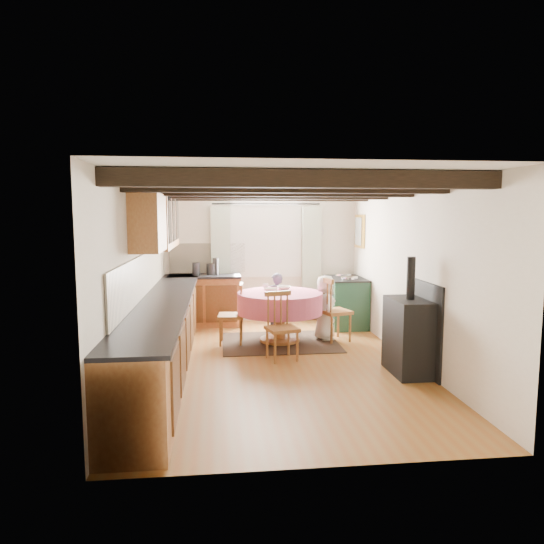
{
  "coord_description": "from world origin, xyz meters",
  "views": [
    {
      "loc": [
        -0.78,
        -6.32,
        1.99
      ],
      "look_at": [
        0.0,
        0.8,
        1.15
      ],
      "focal_mm": 32.02,
      "sensor_mm": 36.0,
      "label": 1
    }
  ],
  "objects": [
    {
      "name": "worktop_left",
      "position": [
        -1.48,
        0.0,
        0.9
      ],
      "size": [
        0.64,
        5.3,
        0.04
      ],
      "primitive_type": "cube",
      "color": "black",
      "rests_on": "base_cabinet_left"
    },
    {
      "name": "cast_iron_stove",
      "position": [
        1.58,
        -0.59,
        0.74
      ],
      "size": [
        0.44,
        0.74,
        1.48
      ],
      "primitive_type": null,
      "color": "black",
      "rests_on": "floor"
    },
    {
      "name": "child_right",
      "position": [
        0.89,
        1.17,
        0.52
      ],
      "size": [
        0.36,
        0.53,
        1.04
      ],
      "primitive_type": "imported",
      "rotation": [
        0.0,
        0.0,
        1.63
      ],
      "color": "silver",
      "rests_on": "floor"
    },
    {
      "name": "chair_near",
      "position": [
        0.07,
        0.17,
        0.47
      ],
      "size": [
        0.5,
        0.51,
        0.94
      ],
      "primitive_type": null,
      "rotation": [
        0.0,
        0.0,
        0.25
      ],
      "color": "brown",
      "rests_on": "floor"
    },
    {
      "name": "dining_table",
      "position": [
        0.15,
        1.06,
        0.4
      ],
      "size": [
        1.32,
        1.32,
        0.8
      ],
      "primitive_type": null,
      "color": "#C45165",
      "rests_on": "floor"
    },
    {
      "name": "beam_e",
      "position": [
        0.0,
        2.0,
        2.31
      ],
      "size": [
        3.6,
        0.16,
        0.16
      ],
      "primitive_type": "cube",
      "color": "black",
      "rests_on": "ceiling"
    },
    {
      "name": "aga_range",
      "position": [
        1.47,
        2.08,
        0.45
      ],
      "size": [
        0.63,
        0.97,
        0.9
      ],
      "primitive_type": null,
      "color": "#1B3B29",
      "rests_on": "floor"
    },
    {
      "name": "bowl_a",
      "position": [
        0.25,
        1.34,
        0.83
      ],
      "size": [
        0.23,
        0.23,
        0.06
      ],
      "primitive_type": "imported",
      "rotation": [
        0.0,
        0.0,
        1.54
      ],
      "color": "silver",
      "rests_on": "dining_table"
    },
    {
      "name": "base_cabinet_back",
      "position": [
        -1.05,
        2.45,
        0.44
      ],
      "size": [
        1.3,
        0.6,
        0.88
      ],
      "primitive_type": "cube",
      "color": "#A2703C",
      "rests_on": "floor"
    },
    {
      "name": "canister_wide",
      "position": [
        -0.92,
        2.45,
        1.02
      ],
      "size": [
        0.18,
        0.18,
        0.2
      ],
      "primitive_type": "cylinder",
      "color": "#262628",
      "rests_on": "worktop_back"
    },
    {
      "name": "beam_c",
      "position": [
        0.0,
        0.0,
        2.31
      ],
      "size": [
        3.6,
        0.16,
        0.16
      ],
      "primitive_type": "cube",
      "color": "black",
      "rests_on": "ceiling"
    },
    {
      "name": "rug",
      "position": [
        0.15,
        1.06,
        0.01
      ],
      "size": [
        1.79,
        1.4,
        0.01
      ],
      "primitive_type": "cube",
      "color": "#2E2119",
      "rests_on": "floor"
    },
    {
      "name": "wall_right",
      "position": [
        1.8,
        0.0,
        1.2
      ],
      "size": [
        0.0,
        5.5,
        2.4
      ],
      "primitive_type": "cube",
      "color": "silver",
      "rests_on": "ground"
    },
    {
      "name": "wall_plate",
      "position": [
        1.05,
        2.72,
        1.7
      ],
      "size": [
        0.3,
        0.02,
        0.3
      ],
      "primitive_type": "cylinder",
      "rotation": [
        1.57,
        0.0,
        0.0
      ],
      "color": "silver",
      "rests_on": "wall_back"
    },
    {
      "name": "canister_tall",
      "position": [
        -1.19,
        2.38,
        1.04
      ],
      "size": [
        0.13,
        0.13,
        0.23
      ],
      "primitive_type": "cylinder",
      "color": "#262628",
      "rests_on": "worktop_back"
    },
    {
      "name": "beam_d",
      "position": [
        0.0,
        1.0,
        2.31
      ],
      "size": [
        3.6,
        0.16,
        0.16
      ],
      "primitive_type": "cube",
      "color": "black",
      "rests_on": "ceiling"
    },
    {
      "name": "chair_right",
      "position": [
        1.04,
        1.1,
        0.51
      ],
      "size": [
        0.57,
        0.55,
        1.02
      ],
      "primitive_type": null,
      "rotation": [
        0.0,
        0.0,
        1.87
      ],
      "color": "brown",
      "rests_on": "floor"
    },
    {
      "name": "splash_back",
      "position": [
        -1.0,
        2.73,
        1.2
      ],
      "size": [
        1.4,
        0.02,
        0.55
      ],
      "primitive_type": "cube",
      "color": "beige",
      "rests_on": "wall_back"
    },
    {
      "name": "chair_left",
      "position": [
        -0.61,
        1.09,
        0.48
      ],
      "size": [
        0.46,
        0.44,
        0.95
      ],
      "primitive_type": null,
      "rotation": [
        0.0,
        0.0,
        -1.65
      ],
      "color": "brown",
      "rests_on": "floor"
    },
    {
      "name": "beam_b",
      "position": [
        0.0,
        -1.0,
        2.31
      ],
      "size": [
        3.6,
        0.16,
        0.16
      ],
      "primitive_type": "cube",
      "color": "black",
      "rests_on": "ceiling"
    },
    {
      "name": "wall_front",
      "position": [
        0.0,
        -2.75,
        1.2
      ],
      "size": [
        3.6,
        0.0,
        2.4
      ],
      "primitive_type": "cube",
      "color": "silver",
      "rests_on": "ground"
    },
    {
      "name": "cup",
      "position": [
        -0.04,
        1.42,
        0.84
      ],
      "size": [
        0.13,
        0.13,
        0.09
      ],
      "primitive_type": "imported",
      "rotation": [
        0.0,
        0.0,
        5.29
      ],
      "color": "silver",
      "rests_on": "dining_table"
    },
    {
      "name": "child_far",
      "position": [
        0.18,
        1.74,
        0.51
      ],
      "size": [
        0.38,
        0.26,
        1.02
      ],
      "primitive_type": "imported",
      "rotation": [
        0.0,
        0.0,
        3.17
      ],
      "color": "#3B394E",
      "rests_on": "floor"
    },
    {
      "name": "beam_a",
      "position": [
        0.0,
        -2.0,
        2.31
      ],
      "size": [
        3.6,
        0.16,
        0.16
      ],
      "primitive_type": "cube",
      "color": "black",
      "rests_on": "ceiling"
    },
    {
      "name": "curtain_rod",
      "position": [
        0.1,
        2.65,
        2.2
      ],
      "size": [
        2.0,
        0.03,
        0.03
      ],
      "primitive_type": "cylinder",
      "rotation": [
        0.0,
        1.57,
        0.0
      ],
      "color": "black",
      "rests_on": "wall_back"
    },
    {
      "name": "floor",
      "position": [
        0.0,
        0.0,
        0.0
      ],
      "size": [
        3.6,
        5.5,
        0.0
      ],
      "primitive_type": "cube",
      "color": "brown",
      "rests_on": "ground"
    },
    {
      "name": "canister_slim",
      "position": [
        -0.85,
        2.43,
        1.07
      ],
      "size": [
        0.11,
        0.11,
        0.3
      ],
      "primitive_type": "cylinder",
      "color": "#262628",
      "rests_on": "worktop_back"
    },
    {
      "name": "wall_cabinet_glass",
      "position": [
        -1.63,
        1.2,
        1.95
      ],
      "size": [
        0.34,
        1.8,
        0.9
      ],
      "primitive_type": "cube",
      "color": "#A2703C",
      "rests_on": "wall_left"
    },
    {
      "name": "bowl_b",
      "position": [
        0.02,
        1.09,
        0.83
      ],
      "size": [
        0.23,
        0.23,
        0.06
      ],
      "primitive_type": "imported",
      "rotation": [
        0.0,
        0.0,
        6.16
      ],
      "color": "silver",
      "rests_on": "dining_table"
    },
    {
      "name": "worktop_back",
      "position": [
        -1.05,
        2.43,
        0.9
      ],
      "size": [
        1.3,
        0.64,
        0.04
      ],
      "primitive_type": "cube",
      "color": "black",
      "rests_on": "base_cabinet_back"
    },
    {
      "name": "curtain_left",
      "position": [
        -0.75,
        2.65,
        1.1
      ],
      "size": [
        0.35,
        0.1,
        2.1
      ],
      "primitive_type": "cube",
      "color": "#A1B095",
      "rests_on": "wall_back"
    },
    {
      "name": "wall_left",
      "position": [
        -1.8,
        0.0,
        1.2
      ],
      "size": [
        0.0,
        5.5,
        2.4
      ],
      "primitive_type": "cube",
      "color": "silver",
      "rests_on": "ground"
    },
    {
      "name": "wall_cabinet_solid",
      "position": [
        -1.63,
        -0.3,
        1.9
      ],
      "size": [
        0.34,
        0.9,
        0.7
      ],
      "primitive_type": "cube",
      "color": "#A2703C",
      "rests_on": "wall_left"
    },
    {
      "name": "wall_picture",
      "position": [
        1.77,
        2.3,
        1.7
      ],
      "size": [
        0.04,
        0.5,
        0.6
      ],
      "primitive_type": "cube",
      "color": "gold",
      "rests_on": "wall_right"
    },
    {
      "name": "window_pane",
      "position": [
        0.1,
        2.74,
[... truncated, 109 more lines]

